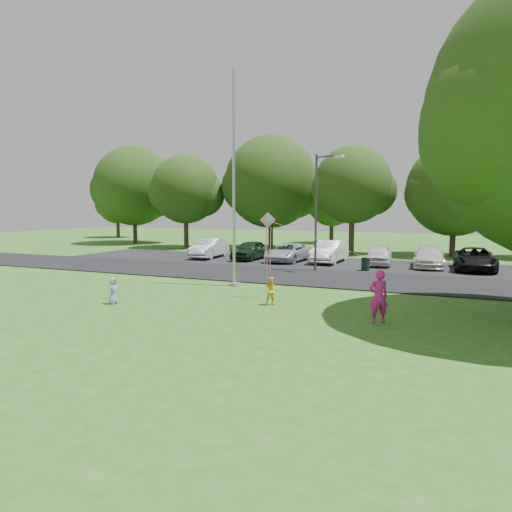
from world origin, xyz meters
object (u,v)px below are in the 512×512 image
at_px(child_blue, 113,291).
at_px(kite, 269,231).
at_px(trash_can, 365,265).
at_px(flagpole, 234,198).
at_px(street_lamp, 320,202).
at_px(woman, 378,296).
at_px(child_yellow, 272,291).

xyz_separation_m(child_blue, kite, (5.12, 3.42, 2.27)).
relative_size(trash_can, kite, 0.16).
bearing_deg(kite, flagpole, 126.67).
bearing_deg(flagpole, child_blue, -113.70).
relative_size(street_lamp, kite, 1.32).
xyz_separation_m(woman, child_yellow, (-4.14, 1.17, -0.32)).
bearing_deg(flagpole, trash_can, 57.16).
bearing_deg(kite, child_blue, -160.16).
relative_size(trash_can, child_blue, 0.80).
height_order(child_blue, kite, kite).
height_order(child_yellow, child_blue, child_yellow).
distance_m(woman, child_yellow, 4.31).
relative_size(woman, kite, 0.34).
bearing_deg(street_lamp, kite, -64.91).
distance_m(trash_can, kite, 10.27).
xyz_separation_m(flagpole, child_yellow, (3.25, -3.40, -3.62)).
bearing_deg(flagpole, woman, -31.70).
xyz_separation_m(trash_can, child_blue, (-7.34, -13.16, 0.10)).
bearing_deg(street_lamp, trash_can, 48.59).
bearing_deg(woman, trash_can, -108.36).
height_order(trash_can, woman, woman).
height_order(woman, child_blue, woman).
height_order(street_lamp, woman, street_lamp).
relative_size(street_lamp, trash_can, 8.31).
height_order(trash_can, child_blue, child_blue).
height_order(street_lamp, trash_can, street_lamp).
distance_m(street_lamp, kite, 8.66).
relative_size(woman, child_yellow, 1.58).
xyz_separation_m(street_lamp, kite, (0.27, -8.56, -1.30)).
xyz_separation_m(flagpole, child_blue, (-2.46, -5.61, -3.65)).
height_order(street_lamp, kite, street_lamp).
height_order(flagpole, street_lamp, flagpole).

